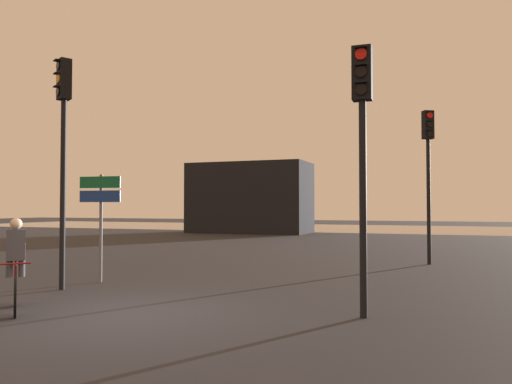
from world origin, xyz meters
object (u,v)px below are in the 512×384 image
distant_building (250,198)px  direction_sign_post (100,208)px  cyclist (16,264)px  traffic_light_near_left (63,131)px  traffic_light_near_right (362,129)px  traffic_light_far_right (428,158)px

distant_building → direction_sign_post: (5.04, -22.71, -0.65)m
distant_building → cyclist: 26.66m
distant_building → cyclist: (5.81, -25.97, -1.62)m
traffic_light_near_left → traffic_light_near_right: bearing=-154.1°
traffic_light_near_left → cyclist: 3.49m
distant_building → traffic_light_far_right: bearing=-52.2°
cyclist → traffic_light_near_right: bearing=149.3°
traffic_light_near_left → traffic_light_far_right: size_ratio=1.04×
distant_building → cyclist: distant_building is taller
distant_building → traffic_light_near_left: 24.43m
traffic_light_far_right → direction_sign_post: size_ratio=1.87×
distant_building → traffic_light_near_left: size_ratio=1.63×
traffic_light_near_right → cyclist: traffic_light_near_right is taller
traffic_light_near_right → traffic_light_far_right: traffic_light_far_right is taller
traffic_light_near_left → traffic_light_near_right: 6.64m
distant_building → direction_sign_post: size_ratio=3.20×
traffic_light_far_right → cyclist: (-6.54, -10.02, -2.54)m
distant_building → direction_sign_post: distant_building is taller
traffic_light_near_right → direction_sign_post: size_ratio=1.72×
traffic_light_near_right → cyclist: size_ratio=2.76×
traffic_light_near_left → direction_sign_post: size_ratio=1.96×
traffic_light_near_left → distant_building: bearing=-48.5°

